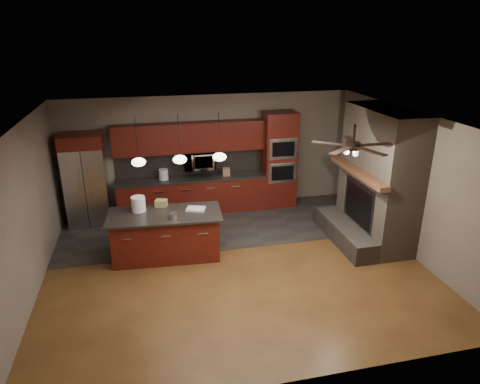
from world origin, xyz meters
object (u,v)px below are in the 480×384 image
object	(u,v)px
kitchen_island	(166,235)
counter_box	(226,172)
microwave	(199,160)
paint_tray	(196,209)
cardboard_box	(161,203)
white_bucket	(138,204)
counter_bucket	(164,174)
oven_tower	(279,160)
refrigerator	(86,180)
paint_can	(173,216)

from	to	relation	value
kitchen_island	counter_box	bearing A→B (deg)	55.17
microwave	paint_tray	bearing A→B (deg)	-100.02
microwave	cardboard_box	distance (m)	2.04
microwave	counter_box	xyz separation A→B (m)	(0.64, -0.10, -0.30)
white_bucket	counter_bucket	bearing A→B (deg)	72.02
oven_tower	refrigerator	distance (m)	4.57
paint_can	counter_bucket	world-z (taller)	counter_bucket
counter_bucket	counter_box	distance (m)	1.50
white_bucket	counter_bucket	distance (m)	1.91
paint_can	counter_bucket	bearing A→B (deg)	90.85
oven_tower	white_bucket	distance (m)	3.88
refrigerator	cardboard_box	bearing A→B (deg)	-45.60
counter_bucket	kitchen_island	bearing A→B (deg)	-93.12
refrigerator	paint_tray	distance (m)	2.95
microwave	white_bucket	bearing A→B (deg)	-127.88
paint_tray	refrigerator	bearing A→B (deg)	158.77
paint_can	cardboard_box	world-z (taller)	cardboard_box
oven_tower	paint_can	size ratio (longest dim) A/B	15.22
counter_bucket	paint_can	bearing A→B (deg)	-89.15
paint_can	kitchen_island	bearing A→B (deg)	119.45
refrigerator	white_bucket	bearing A→B (deg)	-56.78
white_bucket	counter_box	bearing A→B (deg)	40.24
kitchen_island	counter_bucket	bearing A→B (deg)	90.72
oven_tower	cardboard_box	bearing A→B (deg)	-150.60
paint_tray	cardboard_box	distance (m)	0.73
paint_can	counter_box	size ratio (longest dim) A/B	0.79
oven_tower	white_bucket	bearing A→B (deg)	-152.16
paint_tray	counter_box	size ratio (longest dim) A/B	1.80
counter_bucket	paint_tray	bearing A→B (deg)	-76.05
paint_can	counter_bucket	xyz separation A→B (m)	(-0.03, 2.33, 0.05)
kitchen_island	refrigerator	bearing A→B (deg)	133.00
counter_bucket	refrigerator	bearing A→B (deg)	-177.31
refrigerator	paint_can	distance (m)	2.85
microwave	refrigerator	bearing A→B (deg)	-177.10
oven_tower	refrigerator	world-z (taller)	oven_tower
oven_tower	paint_tray	size ratio (longest dim) A/B	6.67
refrigerator	paint_tray	bearing A→B (deg)	-40.90
microwave	counter_box	distance (m)	0.71
kitchen_island	microwave	bearing A→B (deg)	69.06
refrigerator	white_bucket	world-z (taller)	refrigerator
microwave	kitchen_island	bearing A→B (deg)	-114.78
paint_can	paint_tray	world-z (taller)	paint_can
microwave	refrigerator	distance (m)	2.61
kitchen_island	counter_box	distance (m)	2.63
white_bucket	counter_bucket	size ratio (longest dim) A/B	1.18
counter_box	paint_can	bearing A→B (deg)	-111.63
paint_can	counter_box	world-z (taller)	counter_box
paint_can	refrigerator	bearing A→B (deg)	128.15
oven_tower	refrigerator	bearing A→B (deg)	-179.07
kitchen_island	counter_bucket	distance (m)	2.14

